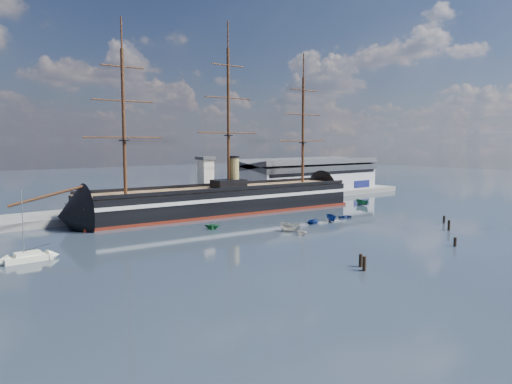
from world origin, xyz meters
TOP-DOWN VIEW (x-y plane):
  - ground at (0.00, 40.00)m, footprint 600.00×600.00m
  - quay at (10.00, 76.00)m, footprint 180.00×18.00m
  - warehouse at (58.00, 80.00)m, footprint 63.00×21.00m
  - quay_tower at (3.00, 73.00)m, footprint 5.00×5.00m
  - warship at (-0.95, 60.00)m, footprint 113.35×21.72m
  - sailboat at (-63.45, 32.56)m, footprint 8.42×2.76m
  - motorboat_a at (-5.00, 24.01)m, footprint 7.27×4.40m
  - motorboat_b at (8.57, 29.25)m, footprint 2.63×3.73m
  - motorboat_c at (13.95, 27.65)m, footprint 6.54×4.90m
  - motorboat_d at (-17.99, 38.86)m, footprint 6.10×6.59m
  - motorboat_e at (22.39, 29.76)m, footprint 1.89×2.89m
  - motorboat_f at (48.38, 44.38)m, footprint 6.69×2.98m
  - motorboat_g at (-6.11, 19.15)m, footprint 5.54×2.86m
  - piling_near_left at (-19.24, -8.84)m, footprint 0.64×0.64m
  - piling_near_mid at (9.72, -10.60)m, footprint 0.64×0.64m
  - piling_near_right at (26.33, 0.13)m, footprint 0.64×0.64m
  - piling_far_right at (35.89, 6.91)m, footprint 0.64×0.64m
  - piling_extra at (-20.98, -11.01)m, footprint 0.64×0.64m

SIDE VIEW (x-z plane):
  - ground at x=0.00m, z-range 0.00..0.00m
  - quay at x=10.00m, z-range -1.00..1.00m
  - motorboat_a at x=-5.00m, z-range -1.37..1.37m
  - motorboat_b at x=8.57m, z-range -0.81..0.81m
  - motorboat_c at x=13.95m, z-range -1.24..1.24m
  - motorboat_d at x=-17.99m, z-range -1.15..1.15m
  - motorboat_e at x=22.39m, z-range -0.63..0.63m
  - motorboat_f at x=48.38m, z-range -1.30..1.30m
  - motorboat_g at x=-6.11m, z-range -0.98..0.98m
  - piling_near_left at x=-19.24m, z-range -1.50..1.50m
  - piling_near_mid at x=9.72m, z-range -1.32..1.32m
  - piling_near_right at x=26.33m, z-range -1.62..1.62m
  - piling_far_right at x=35.89m, z-range -1.33..1.33m
  - piling_extra at x=-20.98m, z-range -1.62..1.62m
  - sailboat at x=-63.45m, z-range -5.82..7.51m
  - warship at x=-0.95m, z-range -22.93..31.01m
  - warehouse at x=58.00m, z-range 2.18..13.78m
  - quay_tower at x=3.00m, z-range 2.25..17.25m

